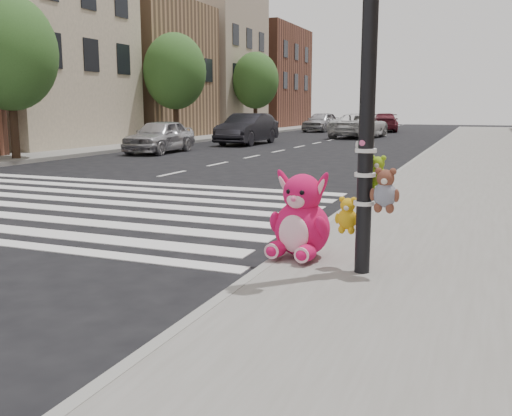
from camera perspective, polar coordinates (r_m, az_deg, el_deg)
The scene contains 19 objects.
ground at distance 5.85m, azimuth -19.72°, elevation -9.30°, with size 120.00×120.00×0.00m, color black.
sidewalk_far at distance 29.68m, azimuth -13.76°, elevation 6.31°, with size 6.00×80.00×0.14m, color slate.
curb_edge at distance 14.37m, azimuth 12.95°, elevation 2.59°, with size 0.12×80.00×0.15m, color gray.
crosswalk at distance 12.56m, azimuth -19.47°, elevation 0.91°, with size 11.00×6.00×0.01m, color silver, non-canonical shape.
bld_far_b at distance 28.78m, azimuth -21.25°, elevation 16.66°, with size 6.00×8.00×11.00m, color beige.
bld_far_c at distance 35.78m, azimuth -10.99°, elevation 13.31°, with size 6.00×8.00×8.00m, color #967050.
bld_far_d at distance 43.68m, azimuth -4.44°, elevation 14.16°, with size 6.00×8.00×10.00m, color tan.
bld_far_e at distance 53.72m, azimuth 0.90°, elevation 12.89°, with size 6.00×10.00×9.00m, color brown.
signal_pole at distance 6.01m, azimuth 11.24°, elevation 8.61°, with size 0.71×0.49×4.00m.
tree_far_a at distance 21.31m, azimuth -23.49°, elevation 14.03°, with size 3.20×3.20×5.44m.
tree_far_b at distance 30.12m, azimuth -8.12°, elevation 13.36°, with size 3.20×3.20×5.44m.
tree_far_c at distance 40.02m, azimuth -0.05°, elevation 12.62°, with size 3.20×3.20×5.44m.
pink_bunny at distance 6.68m, azimuth 4.51°, elevation -1.33°, with size 0.74×0.82×1.04m.
red_teddy at distance 6.97m, azimuth 5.08°, elevation -3.67°, with size 0.12×0.09×0.18m, color red, non-canonical shape.
car_silver_far at distance 24.02m, azimuth -9.60°, elevation 7.10°, with size 1.62×4.03×1.37m, color #B8B7BC.
car_dark_far at distance 29.00m, azimuth -0.88°, elevation 7.91°, with size 1.65×4.73×1.56m, color black.
car_white_near at distance 35.77m, azimuth 10.30°, elevation 8.11°, with size 2.46×5.33×1.48m, color silver.
car_maroon_near at distance 44.95m, azimuth 12.75°, elevation 8.34°, with size 1.96×4.82×1.40m, color maroon.
car_silver_deep at distance 44.17m, azimuth 6.56°, elevation 8.57°, with size 1.78×4.43×1.51m, color #B5B5BA.
Camera 1 is at (3.74, -4.09, 1.89)m, focal length 40.00 mm.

